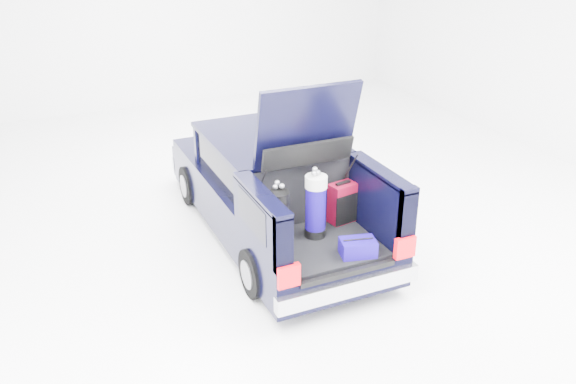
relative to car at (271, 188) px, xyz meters
name	(u,v)px	position (x,y,z in m)	size (l,w,h in m)	color
ground	(274,232)	(0.00, -0.11, -0.67)	(14.00, 14.00, 0.00)	white
car	(271,188)	(0.00, 0.00, 0.00)	(1.87, 4.65, 2.47)	black
red_suitcase	(343,203)	(0.50, -1.19, 0.19)	(0.37, 0.27, 0.56)	maroon
black_golf_bag	(279,218)	(-0.50, -1.46, 0.31)	(0.31, 0.37, 0.85)	black
blue_golf_bag	(316,206)	(0.02, -1.38, 0.34)	(0.28, 0.28, 0.90)	black
blue_duffel	(358,247)	(0.26, -2.01, 0.03)	(0.46, 0.36, 0.21)	#13046E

